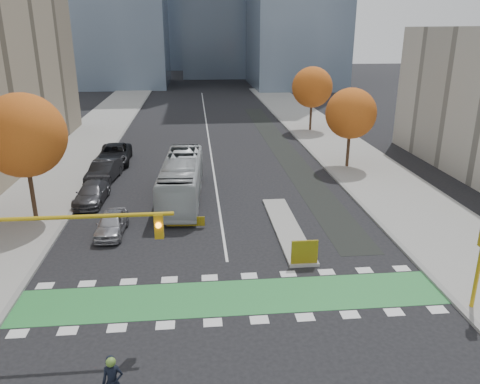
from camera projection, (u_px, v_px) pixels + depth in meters
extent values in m
plane|color=black|center=(235.00, 316.00, 20.34)|extent=(300.00, 300.00, 0.00)
cube|color=gray|center=(48.00, 182.00, 37.87)|extent=(7.00, 120.00, 0.15)
cube|color=gray|center=(371.00, 173.00, 40.33)|extent=(7.00, 120.00, 0.15)
cube|color=gray|center=(92.00, 181.00, 38.19)|extent=(0.30, 120.00, 0.16)
cube|color=gray|center=(331.00, 174.00, 40.01)|extent=(0.30, 120.00, 0.16)
cube|color=#2A813B|center=(233.00, 297.00, 21.75)|extent=(20.00, 3.00, 0.01)
cube|color=silver|center=(207.00, 129.00, 57.91)|extent=(0.15, 70.00, 0.01)
cube|color=black|center=(281.00, 147.00, 49.20)|extent=(2.50, 50.00, 0.01)
cube|color=gray|center=(287.00, 228.00, 29.13)|extent=(1.60, 10.00, 0.16)
cube|color=yellow|center=(305.00, 252.00, 24.38)|extent=(1.40, 0.12, 1.30)
cylinder|color=#332114|center=(31.00, 182.00, 29.65)|extent=(0.28, 0.28, 5.25)
sphere|color=#9E4C13|center=(23.00, 135.00, 28.66)|extent=(5.20, 5.20, 5.20)
cylinder|color=#332114|center=(349.00, 143.00, 41.35)|extent=(0.28, 0.28, 4.55)
sphere|color=#9E4C13|center=(351.00, 113.00, 40.49)|extent=(4.40, 4.40, 4.40)
cylinder|color=#332114|center=(311.00, 111.00, 56.37)|extent=(0.28, 0.28, 4.90)
sphere|color=#9E4C13|center=(312.00, 87.00, 55.44)|extent=(4.80, 4.80, 4.80)
cylinder|color=#BF9914|center=(64.00, 217.00, 17.59)|extent=(8.20, 0.16, 0.16)
cube|color=#BF9914|center=(159.00, 226.00, 18.08)|extent=(0.35, 0.28, 1.00)
sphere|color=orange|center=(158.00, 225.00, 17.87)|extent=(0.22, 0.22, 0.22)
cylinder|color=#BF9914|center=(478.00, 269.00, 20.16)|extent=(0.18, 0.18, 4.00)
imported|color=black|center=(113.00, 382.00, 14.51)|extent=(0.66, 0.44, 1.82)
sphere|color=#597F2D|center=(111.00, 362.00, 14.26)|extent=(0.31, 0.31, 0.31)
imported|color=#B7BCBF|center=(182.00, 179.00, 33.75)|extent=(3.21, 11.20, 3.08)
imported|color=#A9A9AF|center=(111.00, 224.00, 28.24)|extent=(1.76, 4.05, 1.36)
imported|color=black|center=(104.00, 171.00, 38.04)|extent=(2.44, 5.35, 1.70)
imported|color=#4A494E|center=(92.00, 193.00, 33.40)|extent=(2.15, 4.87, 1.39)
imported|color=black|center=(115.00, 154.00, 43.26)|extent=(3.07, 6.20, 1.69)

